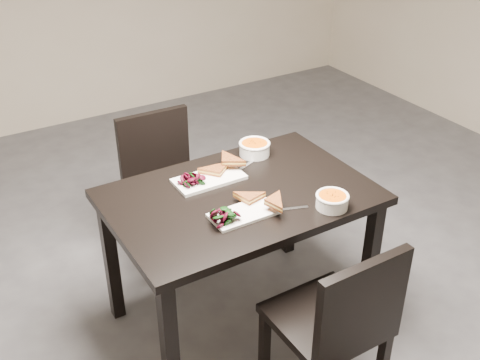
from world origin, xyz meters
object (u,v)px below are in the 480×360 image
at_px(table, 240,211).
at_px(chair_near, 339,321).
at_px(chair_far, 164,179).
at_px(soup_bowl_far, 255,148).
at_px(plate_far, 209,179).
at_px(plate_near, 244,214).
at_px(soup_bowl_near, 332,200).

distance_m(table, chair_near, 0.69).
bearing_deg(chair_far, soup_bowl_far, -52.33).
height_order(chair_far, plate_far, chair_far).
bearing_deg(plate_near, chair_near, -75.03).
xyz_separation_m(chair_far, soup_bowl_far, (0.33, -0.44, 0.31)).
bearing_deg(plate_near, plate_far, 88.08).
relative_size(table, chair_near, 1.41).
distance_m(chair_far, plate_near, 0.93).
height_order(table, chair_near, chair_near).
bearing_deg(chair_far, table, -83.44).
xyz_separation_m(table, soup_bowl_far, (0.26, 0.29, 0.14)).
bearing_deg(plate_near, chair_far, 89.33).
height_order(chair_near, soup_bowl_far, chair_near).
bearing_deg(chair_near, soup_bowl_far, 77.79).
xyz_separation_m(chair_far, plate_far, (0.00, -0.55, 0.27)).
bearing_deg(soup_bowl_near, chair_far, 108.71).
bearing_deg(soup_bowl_near, table, 132.55).
height_order(chair_near, chair_far, same).
relative_size(chair_far, soup_bowl_far, 5.27).
xyz_separation_m(soup_bowl_near, plate_far, (-0.35, 0.48, -0.03)).
relative_size(plate_near, soup_bowl_near, 2.01).
height_order(table, plate_near, plate_near).
distance_m(chair_far, soup_bowl_near, 1.14).
distance_m(table, plate_far, 0.22).
xyz_separation_m(chair_far, soup_bowl_near, (0.35, -1.04, 0.30)).
distance_m(table, soup_bowl_near, 0.44).
bearing_deg(chair_far, plate_far, -88.63).
height_order(table, plate_far, plate_far).
relative_size(chair_far, soup_bowl_near, 5.75).
bearing_deg(table, chair_near, -85.06).
relative_size(plate_far, soup_bowl_far, 2.07).
relative_size(soup_bowl_near, soup_bowl_far, 0.92).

